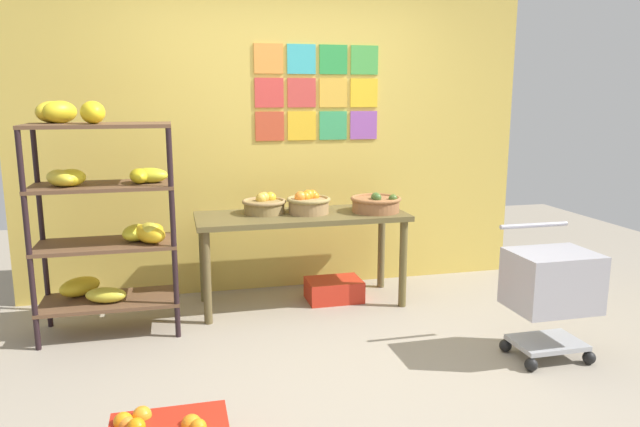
% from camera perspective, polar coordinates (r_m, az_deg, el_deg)
% --- Properties ---
extents(ground, '(9.25, 9.25, 0.00)m').
position_cam_1_polar(ground, '(3.72, 0.96, -14.60)').
color(ground, gray).
extents(back_wall_with_art, '(4.25, 0.07, 2.98)m').
position_cam_1_polar(back_wall_with_art, '(4.97, -3.91, 9.68)').
color(back_wall_with_art, gold).
rests_on(back_wall_with_art, ground).
extents(banana_shelf_unit, '(0.92, 0.55, 1.59)m').
position_cam_1_polar(banana_shelf_unit, '(4.24, -20.01, 0.64)').
color(banana_shelf_unit, black).
rests_on(banana_shelf_unit, ground).
extents(display_table, '(1.62, 0.62, 0.73)m').
position_cam_1_polar(display_table, '(4.59, -1.78, -1.17)').
color(display_table, brown).
rests_on(display_table, ground).
extents(fruit_basket_left, '(0.34, 0.34, 0.18)m').
position_cam_1_polar(fruit_basket_left, '(4.60, -1.13, 1.01)').
color(fruit_basket_left, '#9F7C4F').
rests_on(fruit_basket_left, display_table).
extents(fruit_basket_centre, '(0.34, 0.34, 0.16)m').
position_cam_1_polar(fruit_basket_centre, '(4.62, -5.36, 0.90)').
color(fruit_basket_centre, olive).
rests_on(fruit_basket_centre, display_table).
extents(fruit_basket_back_left, '(0.40, 0.40, 0.15)m').
position_cam_1_polar(fruit_basket_back_left, '(4.66, 5.42, 0.99)').
color(fruit_basket_back_left, '#96613B').
rests_on(fruit_basket_back_left, display_table).
extents(produce_crate_under_table, '(0.44, 0.31, 0.17)m').
position_cam_1_polar(produce_crate_under_table, '(4.82, 1.35, -7.35)').
color(produce_crate_under_table, red).
rests_on(produce_crate_under_table, ground).
extents(shopping_cart, '(0.50, 0.43, 0.82)m').
position_cam_1_polar(shopping_cart, '(3.94, 21.38, -6.45)').
color(shopping_cart, black).
rests_on(shopping_cart, ground).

